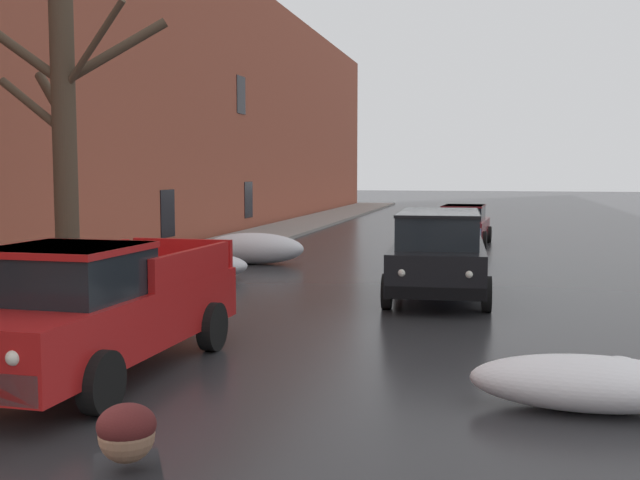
{
  "coord_description": "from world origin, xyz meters",
  "views": [
    {
      "loc": [
        3.21,
        -2.41,
        2.66
      ],
      "look_at": [
        -0.05,
        11.93,
        1.33
      ],
      "focal_mm": 43.21,
      "sensor_mm": 36.0,
      "label": 1
    }
  ],
  "objects_px": {
    "pickup_truck_red_approaching_near_lane": "(95,309)",
    "suv_black_parked_kerbside_close": "(439,251)",
    "bare_tree_second_along_sidewalk": "(65,131)",
    "sedan_darkblue_parked_kerbside_mid": "(447,238)",
    "sedan_maroon_parked_far_down_block": "(463,224)"
  },
  "relations": [
    {
      "from": "pickup_truck_red_approaching_near_lane",
      "to": "suv_black_parked_kerbside_close",
      "type": "relative_size",
      "value": 1.13
    },
    {
      "from": "bare_tree_second_along_sidewalk",
      "to": "suv_black_parked_kerbside_close",
      "type": "xyz_separation_m",
      "value": [
        6.33,
        3.71,
        -2.36
      ]
    },
    {
      "from": "pickup_truck_red_approaching_near_lane",
      "to": "sedan_darkblue_parked_kerbside_mid",
      "type": "relative_size",
      "value": 1.23
    },
    {
      "from": "suv_black_parked_kerbside_close",
      "to": "sedan_darkblue_parked_kerbside_mid",
      "type": "relative_size",
      "value": 1.09
    },
    {
      "from": "bare_tree_second_along_sidewalk",
      "to": "sedan_darkblue_parked_kerbside_mid",
      "type": "bearing_deg",
      "value": 57.26
    },
    {
      "from": "bare_tree_second_along_sidewalk",
      "to": "suv_black_parked_kerbside_close",
      "type": "height_order",
      "value": "bare_tree_second_along_sidewalk"
    },
    {
      "from": "sedan_maroon_parked_far_down_block",
      "to": "sedan_darkblue_parked_kerbside_mid",
      "type": "bearing_deg",
      "value": -92.08
    },
    {
      "from": "pickup_truck_red_approaching_near_lane",
      "to": "sedan_maroon_parked_far_down_block",
      "type": "relative_size",
      "value": 1.3
    },
    {
      "from": "suv_black_parked_kerbside_close",
      "to": "sedan_darkblue_parked_kerbside_mid",
      "type": "height_order",
      "value": "suv_black_parked_kerbside_close"
    },
    {
      "from": "bare_tree_second_along_sidewalk",
      "to": "sedan_maroon_parked_far_down_block",
      "type": "bearing_deg",
      "value": 67.86
    },
    {
      "from": "pickup_truck_red_approaching_near_lane",
      "to": "suv_black_parked_kerbside_close",
      "type": "distance_m",
      "value": 8.14
    },
    {
      "from": "suv_black_parked_kerbside_close",
      "to": "sedan_darkblue_parked_kerbside_mid",
      "type": "xyz_separation_m",
      "value": [
        -0.19,
        5.84,
        -0.24
      ]
    },
    {
      "from": "pickup_truck_red_approaching_near_lane",
      "to": "sedan_darkblue_parked_kerbside_mid",
      "type": "bearing_deg",
      "value": 74.07
    },
    {
      "from": "pickup_truck_red_approaching_near_lane",
      "to": "suv_black_parked_kerbside_close",
      "type": "xyz_separation_m",
      "value": [
        3.9,
        7.15,
        0.11
      ]
    },
    {
      "from": "pickup_truck_red_approaching_near_lane",
      "to": "suv_black_parked_kerbside_close",
      "type": "height_order",
      "value": "suv_black_parked_kerbside_close"
    }
  ]
}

